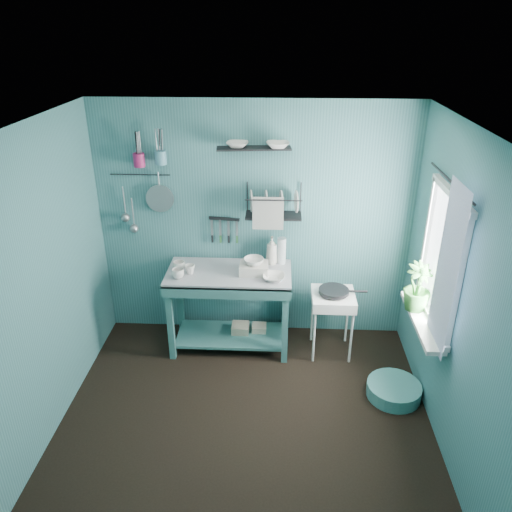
{
  "coord_description": "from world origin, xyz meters",
  "views": [
    {
      "loc": [
        0.26,
        -3.25,
        3.16
      ],
      "look_at": [
        0.05,
        0.85,
        1.2
      ],
      "focal_mm": 35.0,
      "sensor_mm": 36.0,
      "label": 1
    }
  ],
  "objects_px": {
    "mug_right": "(179,266)",
    "floor_basin": "(394,390)",
    "storage_tin_large": "(240,333)",
    "utensil_cup_teal": "(161,158)",
    "mug_left": "(178,274)",
    "hotplate_stand": "(331,323)",
    "mug_mid": "(190,269)",
    "utensil_cup_magenta": "(139,160)",
    "work_counter": "(230,309)",
    "storage_tin_small": "(259,333)",
    "potted_plant": "(417,287)",
    "colander": "(160,199)",
    "frying_pan": "(334,291)",
    "water_bottle": "(282,251)",
    "soap_bottle": "(272,250)",
    "dish_rack": "(274,201)",
    "wash_tub": "(254,269)"
  },
  "relations": [
    {
      "from": "potted_plant",
      "to": "storage_tin_small",
      "type": "distance_m",
      "value": 1.8
    },
    {
      "from": "dish_rack",
      "to": "floor_basin",
      "type": "xyz_separation_m",
      "value": [
        1.15,
        -0.95,
        -1.48
      ]
    },
    {
      "from": "mug_right",
      "to": "floor_basin",
      "type": "distance_m",
      "value": 2.37
    },
    {
      "from": "work_counter",
      "to": "mug_right",
      "type": "relative_size",
      "value": 10.08
    },
    {
      "from": "mug_mid",
      "to": "storage_tin_small",
      "type": "distance_m",
      "value": 1.08
    },
    {
      "from": "mug_left",
      "to": "potted_plant",
      "type": "xyz_separation_m",
      "value": [
        2.19,
        -0.38,
        0.12
      ]
    },
    {
      "from": "utensil_cup_magenta",
      "to": "mug_mid",
      "type": "bearing_deg",
      "value": -33.79
    },
    {
      "from": "water_bottle",
      "to": "colander",
      "type": "distance_m",
      "value": 1.33
    },
    {
      "from": "wash_tub",
      "to": "water_bottle",
      "type": "bearing_deg",
      "value": 41.63
    },
    {
      "from": "water_bottle",
      "to": "storage_tin_large",
      "type": "height_order",
      "value": "water_bottle"
    },
    {
      "from": "frying_pan",
      "to": "colander",
      "type": "height_order",
      "value": "colander"
    },
    {
      "from": "work_counter",
      "to": "potted_plant",
      "type": "relative_size",
      "value": 2.84
    },
    {
      "from": "mug_mid",
      "to": "utensil_cup_teal",
      "type": "xyz_separation_m",
      "value": [
        -0.28,
        0.33,
        1.03
      ]
    },
    {
      "from": "mug_mid",
      "to": "utensil_cup_magenta",
      "type": "height_order",
      "value": "utensil_cup_magenta"
    },
    {
      "from": "soap_bottle",
      "to": "frying_pan",
      "type": "relative_size",
      "value": 1.0
    },
    {
      "from": "potted_plant",
      "to": "floor_basin",
      "type": "distance_m",
      "value": 1.01
    },
    {
      "from": "utensil_cup_magenta",
      "to": "floor_basin",
      "type": "xyz_separation_m",
      "value": [
        2.45,
        -1.0,
        -1.86
      ]
    },
    {
      "from": "floor_basin",
      "to": "colander",
      "type": "bearing_deg",
      "value": 155.81
    },
    {
      "from": "mug_left",
      "to": "hotplate_stand",
      "type": "xyz_separation_m",
      "value": [
        1.53,
        0.1,
        -0.59
      ]
    },
    {
      "from": "utensil_cup_teal",
      "to": "storage_tin_large",
      "type": "xyz_separation_m",
      "value": [
        0.76,
        -0.22,
        -1.84
      ]
    },
    {
      "from": "colander",
      "to": "potted_plant",
      "type": "relative_size",
      "value": 0.64
    },
    {
      "from": "utensil_cup_teal",
      "to": "potted_plant",
      "type": "relative_size",
      "value": 0.3
    },
    {
      "from": "colander",
      "to": "water_bottle",
      "type": "bearing_deg",
      "value": -3.73
    },
    {
      "from": "work_counter",
      "to": "storage_tin_large",
      "type": "xyz_separation_m",
      "value": [
        0.1,
        0.05,
        -0.33
      ]
    },
    {
      "from": "dish_rack",
      "to": "water_bottle",
      "type": "bearing_deg",
      "value": 2.75
    },
    {
      "from": "work_counter",
      "to": "utensil_cup_magenta",
      "type": "height_order",
      "value": "utensil_cup_magenta"
    },
    {
      "from": "wash_tub",
      "to": "soap_bottle",
      "type": "relative_size",
      "value": 0.94
    },
    {
      "from": "utensil_cup_magenta",
      "to": "storage_tin_small",
      "type": "bearing_deg",
      "value": -9.21
    },
    {
      "from": "mug_right",
      "to": "frying_pan",
      "type": "xyz_separation_m",
      "value": [
        1.55,
        -0.06,
        -0.21
      ]
    },
    {
      "from": "mug_right",
      "to": "frying_pan",
      "type": "bearing_deg",
      "value": -2.06
    },
    {
      "from": "potted_plant",
      "to": "storage_tin_large",
      "type": "relative_size",
      "value": 1.99
    },
    {
      "from": "mug_mid",
      "to": "utensil_cup_magenta",
      "type": "xyz_separation_m",
      "value": [
        -0.49,
        0.33,
        1.0
      ]
    },
    {
      "from": "storage_tin_large",
      "to": "utensil_cup_teal",
      "type": "bearing_deg",
      "value": 163.86
    },
    {
      "from": "work_counter",
      "to": "storage_tin_small",
      "type": "bearing_deg",
      "value": 12.72
    },
    {
      "from": "hotplate_stand",
      "to": "mug_right",
      "type": "bearing_deg",
      "value": 177.37
    },
    {
      "from": "mug_right",
      "to": "floor_basin",
      "type": "height_order",
      "value": "mug_right"
    },
    {
      "from": "potted_plant",
      "to": "frying_pan",
      "type": "bearing_deg",
      "value": 143.86
    },
    {
      "from": "work_counter",
      "to": "colander",
      "type": "bearing_deg",
      "value": 154.86
    },
    {
      "from": "work_counter",
      "to": "dish_rack",
      "type": "bearing_deg",
      "value": 24.83
    },
    {
      "from": "storage_tin_small",
      "to": "dish_rack",
      "type": "bearing_deg",
      "value": 46.87
    },
    {
      "from": "dish_rack",
      "to": "potted_plant",
      "type": "bearing_deg",
      "value": -27.86
    },
    {
      "from": "mug_left",
      "to": "dish_rack",
      "type": "bearing_deg",
      "value": 22.65
    },
    {
      "from": "work_counter",
      "to": "storage_tin_small",
      "type": "distance_m",
      "value": 0.46
    },
    {
      "from": "hotplate_stand",
      "to": "colander",
      "type": "bearing_deg",
      "value": 167.97
    },
    {
      "from": "mug_left",
      "to": "colander",
      "type": "xyz_separation_m",
      "value": [
        -0.23,
        0.46,
        0.6
      ]
    },
    {
      "from": "work_counter",
      "to": "hotplate_stand",
      "type": "relative_size",
      "value": 1.82
    },
    {
      "from": "work_counter",
      "to": "potted_plant",
      "type": "xyz_separation_m",
      "value": [
        1.71,
        -0.54,
        0.61
      ]
    },
    {
      "from": "water_bottle",
      "to": "utensil_cup_teal",
      "type": "distance_m",
      "value": 1.51
    },
    {
      "from": "soap_bottle",
      "to": "dish_rack",
      "type": "bearing_deg",
      "value": 60.75
    },
    {
      "from": "water_bottle",
      "to": "hotplate_stand",
      "type": "height_order",
      "value": "water_bottle"
    }
  ]
}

